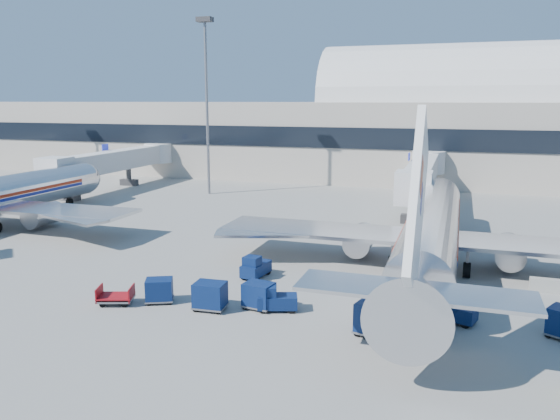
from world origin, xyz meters
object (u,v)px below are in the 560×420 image
(jetbridge_mid, at_px, (119,160))
(cart_train_a, at_px, (259,295))
(jetbridge_near, at_px, (423,172))
(tug_right, at_px, (452,309))
(tug_lead, at_px, (276,299))
(cart_solo_near, at_px, (376,319))
(cart_train_b, at_px, (210,295))
(cart_train_c, at_px, (159,290))
(tug_left, at_px, (255,267))
(mast_west, at_px, (206,81))
(cart_open_red, at_px, (116,298))
(airliner_main, at_px, (431,231))
(barrier_near, at_px, (555,286))

(jetbridge_mid, relative_size, cart_train_a, 13.73)
(jetbridge_near, distance_m, tug_right, 36.10)
(tug_lead, distance_m, tug_right, 10.07)
(jetbridge_near, xyz_separation_m, cart_solo_near, (0.37, -39.05, -2.97))
(cart_train_b, bearing_deg, cart_train_c, 174.33)
(cart_train_c, bearing_deg, tug_left, 33.99)
(mast_west, height_order, cart_open_red, mast_west)
(cart_train_c, bearing_deg, cart_train_a, -16.06)
(airliner_main, distance_m, cart_train_b, 17.14)
(cart_solo_near, height_order, cart_open_red, cart_solo_near)
(tug_lead, bearing_deg, tug_right, -9.55)
(cart_solo_near, bearing_deg, mast_west, 140.17)
(cart_solo_near, bearing_deg, jetbridge_near, 104.53)
(cart_solo_near, bearing_deg, tug_lead, 178.38)
(tug_lead, bearing_deg, jetbridge_mid, 115.41)
(barrier_near, height_order, tug_left, tug_left)
(cart_open_red, bearing_deg, cart_solo_near, -17.49)
(tug_right, bearing_deg, mast_west, 149.92)
(airliner_main, height_order, cart_train_c, airliner_main)
(airliner_main, bearing_deg, cart_solo_near, -99.08)
(tug_left, relative_size, cart_train_b, 1.34)
(tug_right, xyz_separation_m, tug_left, (-13.31, 3.81, 0.01))
(tug_left, distance_m, cart_solo_near, 11.91)
(cart_solo_near, bearing_deg, cart_train_c, -169.12)
(cart_open_red, bearing_deg, mast_west, 88.70)
(jetbridge_mid, height_order, cart_train_b, jetbridge_mid)
(mast_west, relative_size, barrier_near, 7.53)
(airliner_main, distance_m, mast_west, 41.12)
(barrier_near, xyz_separation_m, cart_open_red, (-25.79, -10.61, -0.05))
(airliner_main, height_order, tug_left, airliner_main)
(cart_train_a, xyz_separation_m, cart_open_red, (-8.55, -2.06, -0.45))
(mast_west, bearing_deg, cart_train_a, -60.41)
(jetbridge_mid, relative_size, cart_train_b, 13.85)
(tug_right, bearing_deg, jetbridge_mid, 159.90)
(airliner_main, xyz_separation_m, cart_solo_near, (-2.04, -12.74, -1.97))
(jetbridge_mid, relative_size, tug_right, 10.11)
(jetbridge_mid, height_order, barrier_near, jetbridge_mid)
(tug_right, distance_m, cart_train_a, 11.11)
(barrier_near, height_order, cart_open_red, barrier_near)
(tug_right, relative_size, tug_left, 1.02)
(tug_right, relative_size, cart_train_a, 1.36)
(airliner_main, relative_size, cart_open_red, 15.32)
(cart_train_a, bearing_deg, cart_train_b, -148.23)
(jetbridge_mid, xyz_separation_m, tug_lead, (36.20, -37.32, -3.23))
(jetbridge_near, relative_size, tug_left, 10.35)
(cart_solo_near, bearing_deg, cart_train_b, -169.48)
(tug_right, height_order, cart_train_c, tug_right)
(cart_train_c, bearing_deg, tug_right, -16.30)
(airliner_main, bearing_deg, cart_train_a, -129.92)
(cart_train_b, bearing_deg, barrier_near, 22.22)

